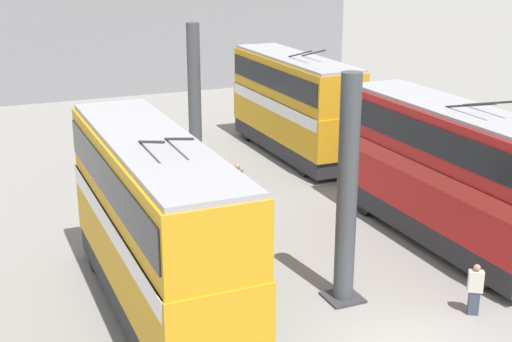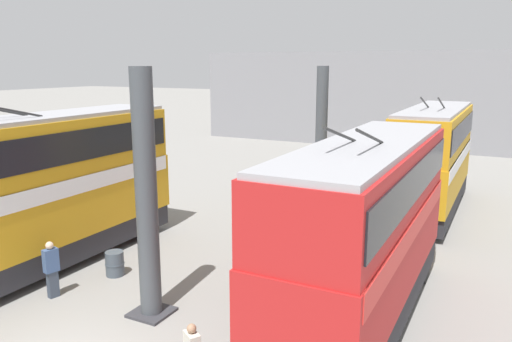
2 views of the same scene
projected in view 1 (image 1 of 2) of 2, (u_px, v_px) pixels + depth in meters
name	position (u px, v px, depth m)	size (l,w,h in m)	color
depot_back_wall	(108.00, 38.00, 47.89)	(0.50, 36.00, 8.01)	gray
support_column_near	(347.00, 195.00, 20.30)	(1.07, 1.07, 6.83)	#42474C
support_column_far	(195.00, 102.00, 32.18)	(1.07, 1.07, 6.83)	#42474C
bus_left_near	(448.00, 166.00, 24.44)	(9.76, 2.54, 5.58)	black
bus_left_far	(294.00, 100.00, 34.93)	(9.76, 2.54, 5.56)	black
bus_right_far	(155.00, 219.00, 19.39)	(10.35, 2.54, 5.85)	black
person_by_right_row	(247.00, 299.00, 19.33)	(0.46, 0.33, 1.75)	#384251
person_by_left_row	(475.00, 288.00, 20.18)	(0.43, 0.48, 1.56)	#384251
person_aisle_midway	(237.00, 183.00, 28.79)	(0.48, 0.41, 1.69)	#384251
oil_drum	(237.00, 281.00, 21.49)	(0.63, 0.63, 0.82)	#424C56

